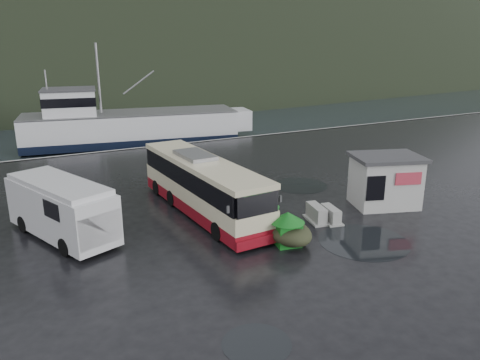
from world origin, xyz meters
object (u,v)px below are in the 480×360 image
white_van (65,237)px  ticket_kiosk (383,205)px  fishing_trawler (132,130)px  dome_tent (289,243)px  jersey_barrier_b (330,222)px  waste_bin_right (287,244)px  jersey_barrier_a (316,221)px  jersey_barrier_c (395,201)px  waste_bin_left (263,228)px  coach_bus (204,212)px

white_van → ticket_kiosk: ticket_kiosk is taller
fishing_trawler → dome_tent: bearing=-81.6°
jersey_barrier_b → fishing_trawler: bearing=95.1°
waste_bin_right → fishing_trawler: 30.31m
white_van → jersey_barrier_a: (11.65, -3.77, 0.00)m
white_van → ticket_kiosk: size_ratio=1.80×
white_van → fishing_trawler: size_ratio=0.27×
fishing_trawler → jersey_barrier_c: bearing=-64.9°
waste_bin_left → jersey_barrier_c: size_ratio=1.00×
jersey_barrier_c → waste_bin_left: bearing=179.7°
fishing_trawler → white_van: bearing=-101.6°
dome_tent → jersey_barrier_b: dome_tent is taller
waste_bin_left → dome_tent: bearing=-85.2°
coach_bus → waste_bin_left: 3.72m
coach_bus → white_van: 7.04m
dome_tent → ticket_kiosk: (7.37, 1.82, 0.00)m
white_van → jersey_barrier_c: (17.42, -3.34, 0.00)m
jersey_barrier_b → fishing_trawler: size_ratio=0.06×
jersey_barrier_a → jersey_barrier_c: (5.78, 0.43, 0.00)m
dome_tent → jersey_barrier_b: 3.47m
jersey_barrier_a → white_van: bearing=162.1°
jersey_barrier_c → ticket_kiosk: bearing=-169.8°
white_van → dome_tent: size_ratio=2.56×
waste_bin_right → fishing_trawler: size_ratio=0.06×
waste_bin_left → ticket_kiosk: ticket_kiosk is taller
fishing_trawler → jersey_barrier_b: bearing=-75.2°
waste_bin_left → jersey_barrier_b: size_ratio=1.03×
waste_bin_left → fishing_trawler: fishing_trawler is taller
coach_bus → waste_bin_right: 5.71m
waste_bin_right → jersey_barrier_c: waste_bin_right is taller
waste_bin_right → ticket_kiosk: ticket_kiosk is taller
white_van → coach_bus: bearing=-21.7°
dome_tent → white_van: bearing=149.2°
ticket_kiosk → jersey_barrier_b: size_ratio=2.38×
coach_bus → jersey_barrier_c: size_ratio=6.89×
waste_bin_left → ticket_kiosk: bearing=-1.8°
dome_tent → jersey_barrier_c: 8.67m
ticket_kiosk → jersey_barrier_a: size_ratio=2.20×
coach_bus → ticket_kiosk: 9.96m
white_van → jersey_barrier_b: size_ratio=4.27×
coach_bus → waste_bin_right: size_ratio=7.06×
white_van → dome_tent: 10.46m
ticket_kiosk → jersey_barrier_a: bearing=-158.8°
jersey_barrier_b → dome_tent: bearing=-159.9°
waste_bin_left → jersey_barrier_b: 3.54m
ticket_kiosk → jersey_barrier_a: ticket_kiosk is taller
waste_bin_left → jersey_barrier_c: bearing=-0.3°
dome_tent → fishing_trawler: (0.69, 30.19, 0.00)m
waste_bin_right → jersey_barrier_c: (8.62, 2.12, 0.00)m
waste_bin_left → jersey_barrier_b: (3.43, -0.87, 0.00)m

